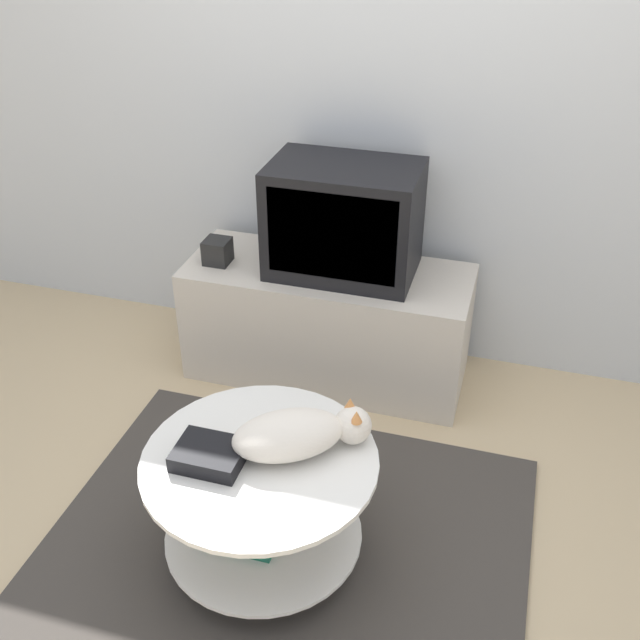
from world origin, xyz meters
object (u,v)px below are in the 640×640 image
(speaker, at_px, (217,251))
(dvd_box, at_px, (210,455))
(tv, at_px, (344,220))
(cat, at_px, (297,434))

(speaker, distance_m, dvd_box, 1.15)
(speaker, height_order, dvd_box, speaker)
(tv, bearing_deg, cat, -82.79)
(speaker, bearing_deg, cat, -55.28)
(speaker, height_order, cat, speaker)
(dvd_box, distance_m, cat, 0.27)
(tv, xyz_separation_m, cat, (0.13, -1.03, -0.23))
(dvd_box, bearing_deg, tv, 84.84)
(tv, distance_m, dvd_box, 1.19)
(speaker, xyz_separation_m, dvd_box, (0.42, -1.07, -0.09))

